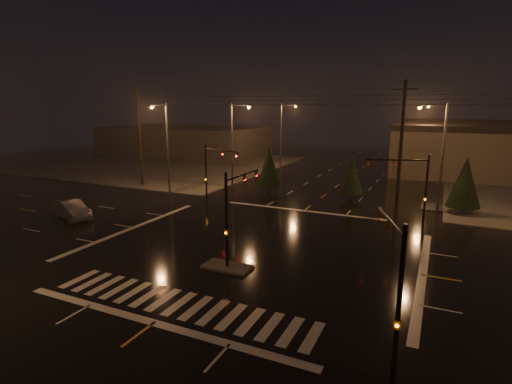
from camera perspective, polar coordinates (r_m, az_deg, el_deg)
ground at (r=28.47m, az=-0.18°, el=-7.92°), size 140.00×140.00×0.00m
sidewalk_nw at (r=68.85m, az=-12.27°, el=3.91°), size 36.00×36.00×0.12m
median_island at (r=25.13m, az=-4.13°, el=-10.61°), size 3.00×1.60×0.15m
crosswalk at (r=21.36m, az=-10.89°, el=-15.39°), size 15.00×2.60×0.01m
stop_bar_near at (r=19.99m, az=-14.39°, el=-17.64°), size 16.00×0.50×0.01m
stop_bar_far at (r=38.24m, az=6.86°, el=-2.66°), size 16.00×0.50×0.01m
commercial_block at (r=81.09m, az=-10.06°, el=7.20°), size 30.00×18.00×5.60m
signal_mast_median at (r=24.72m, az=-3.21°, el=-1.98°), size 0.25×4.59×6.00m
signal_mast_ne at (r=34.88m, az=21.55°, el=1.46°), size 4.84×1.86×6.00m
signal_mast_nw at (r=40.60m, az=-6.25°, el=3.69°), size 4.84×1.86×6.00m
signal_mast_se at (r=15.71m, az=19.18°, el=-11.47°), size 1.55×3.87×6.00m
streetlight_1 at (r=47.98m, az=-3.15°, el=7.50°), size 2.77×0.32×10.00m
streetlight_2 at (r=62.51m, az=3.85°, el=8.63°), size 2.77×0.32×10.00m
streetlight_3 at (r=40.36m, az=24.73°, el=5.46°), size 2.77×0.32×10.00m
streetlight_4 at (r=60.29m, az=24.99°, el=7.37°), size 2.77×0.32×10.00m
streetlight_5 at (r=44.88m, az=-12.79°, el=6.87°), size 0.32×2.77×10.00m
utility_pole_0 at (r=50.82m, az=-16.27°, el=7.67°), size 2.20×0.32×12.00m
utility_pole_1 at (r=38.49m, az=19.98°, el=6.06°), size 2.20×0.32×12.00m
conifer_0 at (r=40.89m, az=27.69°, el=1.27°), size 2.95×2.95×5.30m
conifer_3 at (r=45.49m, az=1.87°, el=3.57°), size 2.83×2.83×5.13m
conifer_4 at (r=43.10m, az=13.53°, el=2.27°), size 2.39×2.39×4.43m
car_crossing at (r=38.90m, az=-24.83°, el=-2.28°), size 5.12×3.17×1.59m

